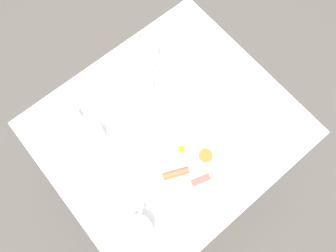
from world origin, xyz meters
TOP-DOWN VIEW (x-y plane):
  - ground_plane at (0.00, 0.00)m, footprint 8.00×8.00m
  - table at (0.00, 0.00)m, footprint 0.94×1.06m
  - breakfast_plate at (-0.19, 0.04)m, footprint 0.29×0.29m
  - teapot_near at (-0.26, 0.35)m, footprint 0.14×0.15m
  - teapot_far at (0.33, -0.15)m, footprint 0.19×0.10m
  - teacup_with_saucer_left at (-0.07, -0.25)m, footprint 0.15×0.15m
  - teacup_with_saucer_right at (0.30, 0.30)m, footprint 0.15×0.15m
  - water_glass_tall at (0.17, 0.26)m, footprint 0.07×0.07m
  - water_glass_short at (0.20, -0.04)m, footprint 0.07×0.07m
  - creamer_jug at (0.20, -0.28)m, footprint 0.08×0.06m
  - napkin_folded at (0.11, 0.10)m, footprint 0.16×0.14m
  - fork_by_plate at (-0.29, -0.36)m, footprint 0.18×0.05m
  - knife_by_plate at (0.07, 0.39)m, footprint 0.09×0.19m
  - spoon_for_tea at (0.03, -0.06)m, footprint 0.14×0.02m
  - fork_spare at (0.32, -0.37)m, footprint 0.13×0.12m

SIDE VIEW (x-z plane):
  - ground_plane at x=0.00m, z-range 0.00..0.00m
  - table at x=0.00m, z-range 0.31..1.09m
  - fork_by_plate at x=-0.29m, z-range 0.78..0.78m
  - knife_by_plate at x=0.07m, z-range 0.78..0.78m
  - spoon_for_tea at x=0.03m, z-range 0.78..0.78m
  - fork_spare at x=0.32m, z-range 0.78..0.78m
  - napkin_folded at x=0.11m, z-range 0.78..0.79m
  - breakfast_plate at x=-0.19m, z-range 0.77..0.81m
  - teacup_with_saucer_right at x=0.30m, z-range 0.77..0.83m
  - teacup_with_saucer_left at x=-0.07m, z-range 0.77..0.83m
  - creamer_jug at x=0.20m, z-range 0.78..0.84m
  - water_glass_short at x=0.20m, z-range 0.78..0.86m
  - water_glass_tall at x=0.17m, z-range 0.78..0.86m
  - teapot_near at x=-0.26m, z-range 0.77..0.90m
  - teapot_far at x=0.33m, z-range 0.77..0.90m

